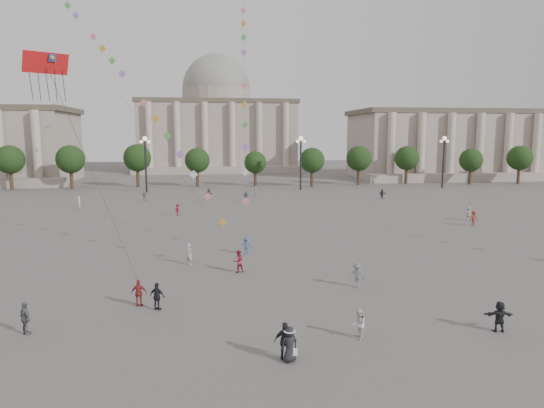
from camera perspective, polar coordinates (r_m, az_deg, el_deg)
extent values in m
plane|color=#5B5956|center=(27.12, 0.44, -15.65)|extent=(360.00, 360.00, 0.00)
cube|color=#A19487|center=(143.07, 25.75, 6.18)|extent=(80.00, 22.00, 16.00)
cube|color=brown|center=(143.15, 25.97, 9.61)|extent=(81.60, 22.44, 1.20)
cube|color=#A19487|center=(132.74, 28.64, 2.87)|extent=(84.00, 4.00, 2.00)
cube|color=#A19487|center=(154.61, -6.45, 7.76)|extent=(46.00, 30.00, 20.00)
cube|color=brown|center=(154.90, -6.51, 11.68)|extent=(46.92, 30.60, 1.20)
cube|color=#A19487|center=(137.97, -6.23, 3.98)|extent=(48.30, 4.00, 2.00)
cylinder|color=#A19487|center=(155.03, -6.52, 12.38)|extent=(21.00, 21.00, 5.00)
sphere|color=gray|center=(155.24, -6.54, 13.30)|extent=(21.00, 21.00, 21.00)
cylinder|color=#3D2C1E|center=(109.93, -28.18, 2.40)|extent=(0.70, 0.70, 3.52)
sphere|color=black|center=(109.68, -28.31, 4.31)|extent=(5.12, 5.12, 5.12)
cylinder|color=#3D2C1E|center=(106.32, -22.11, 2.60)|extent=(0.70, 0.70, 3.52)
sphere|color=black|center=(106.07, -22.21, 4.58)|extent=(5.12, 5.12, 5.12)
cylinder|color=#3D2C1E|center=(103.99, -15.68, 2.79)|extent=(0.70, 0.70, 3.52)
sphere|color=black|center=(103.73, -15.76, 4.81)|extent=(5.12, 5.12, 5.12)
cylinder|color=#3D2C1E|center=(103.00, -9.05, 2.94)|extent=(0.70, 0.70, 3.52)
sphere|color=black|center=(102.74, -9.10, 4.99)|extent=(5.12, 5.12, 5.12)
cylinder|color=#3D2C1E|center=(103.41, -2.38, 3.06)|extent=(0.70, 0.70, 3.52)
sphere|color=black|center=(103.15, -2.40, 5.09)|extent=(5.12, 5.12, 5.12)
cylinder|color=#3D2C1E|center=(105.20, 4.15, 3.13)|extent=(0.70, 0.70, 3.52)
sphere|color=black|center=(104.94, 4.17, 5.13)|extent=(5.12, 5.12, 5.12)
cylinder|color=#3D2C1E|center=(108.29, 10.38, 3.16)|extent=(0.70, 0.70, 3.52)
sphere|color=black|center=(108.04, 10.43, 5.10)|extent=(5.12, 5.12, 5.12)
cylinder|color=#3D2C1E|center=(112.59, 16.21, 3.16)|extent=(0.70, 0.70, 3.52)
sphere|color=black|center=(112.35, 16.28, 5.03)|extent=(5.12, 5.12, 5.12)
cylinder|color=#3D2C1E|center=(117.95, 21.56, 3.12)|extent=(0.70, 0.70, 3.52)
sphere|color=black|center=(117.72, 21.65, 4.91)|extent=(5.12, 5.12, 5.12)
cylinder|color=#3D2C1E|center=(124.25, 26.40, 3.07)|extent=(0.70, 0.70, 3.52)
sphere|color=black|center=(124.03, 26.51, 4.76)|extent=(5.12, 5.12, 5.12)
cylinder|color=#262628|center=(95.44, -14.63, 4.32)|extent=(0.36, 0.36, 10.00)
sphere|color=#FFE5B2|center=(95.26, -14.74, 7.45)|extent=(0.90, 0.90, 0.90)
sphere|color=#FFE5B2|center=(95.35, -15.15, 7.07)|extent=(0.60, 0.60, 0.60)
sphere|color=#FFE5B2|center=(95.18, -14.31, 7.10)|extent=(0.60, 0.60, 0.60)
cylinder|color=#262628|center=(96.54, 3.39, 4.61)|extent=(0.36, 0.36, 10.00)
sphere|color=#FFE5B2|center=(96.36, 3.42, 7.70)|extent=(0.90, 0.90, 0.90)
sphere|color=#FFE5B2|center=(96.24, 3.00, 7.35)|extent=(0.60, 0.60, 0.60)
sphere|color=#FFE5B2|center=(96.51, 3.83, 7.34)|extent=(0.60, 0.60, 0.60)
cylinder|color=#262628|center=(106.45, 19.50, 4.49)|extent=(0.36, 0.36, 10.00)
sphere|color=#FFE5B2|center=(106.29, 19.63, 7.29)|extent=(0.90, 0.90, 0.90)
sphere|color=#FFE5B2|center=(105.98, 19.28, 6.98)|extent=(0.60, 0.60, 0.60)
sphere|color=#FFE5B2|center=(106.62, 19.96, 6.95)|extent=(0.60, 0.60, 0.60)
imported|color=#334E73|center=(80.12, -3.10, 0.93)|extent=(1.10, 0.70, 1.75)
imported|color=black|center=(30.55, 25.19, -11.89)|extent=(1.69, 0.77, 1.76)
imported|color=silver|center=(88.02, -1.99, 1.57)|extent=(1.64, 1.20, 1.72)
imported|color=slate|center=(35.81, 9.98, -8.26)|extent=(1.33, 1.05, 1.81)
imported|color=silver|center=(67.26, 22.11, -1.04)|extent=(1.70, 0.68, 1.79)
imported|color=maroon|center=(63.36, 22.65, -1.55)|extent=(1.35, 0.95, 1.90)
imported|color=black|center=(85.52, 12.83, 1.16)|extent=(1.62, 0.97, 1.66)
imported|color=white|center=(78.95, -21.73, 0.24)|extent=(0.42, 0.63, 1.72)
imported|color=slate|center=(83.03, -7.43, 1.18)|extent=(1.55, 1.73, 1.91)
imported|color=#B9B9B5|center=(41.90, -9.71, -5.82)|extent=(0.78, 0.78, 1.83)
imported|color=slate|center=(83.86, -14.80, 0.92)|extent=(0.97, 0.64, 1.54)
imported|color=#992939|center=(67.25, -11.02, -0.62)|extent=(1.16, 1.27, 1.71)
imported|color=silver|center=(27.27, 10.19, -13.76)|extent=(0.63, 0.81, 1.66)
imported|color=#A02B2C|center=(32.71, -15.37, -10.07)|extent=(1.08, 0.56, 1.76)
imported|color=black|center=(31.78, -13.35, -10.54)|extent=(1.11, 0.85, 1.76)
imported|color=slate|center=(30.58, -27.02, -11.88)|extent=(1.07, 1.12, 1.87)
imported|color=#232329|center=(24.61, 1.57, -15.82)|extent=(1.15, 0.57, 1.90)
imported|color=#9B2A40|center=(39.10, -3.99, -6.73)|extent=(1.08, 0.96, 1.83)
imported|color=#3A5283|center=(44.86, -3.05, -4.91)|extent=(1.14, 0.77, 1.63)
imported|color=black|center=(24.43, 2.07, -16.17)|extent=(1.01, 0.83, 1.77)
cone|color=white|center=(24.14, 2.08, -14.58)|extent=(0.52, 0.52, 0.14)
cylinder|color=white|center=(24.16, 2.08, -14.71)|extent=(0.60, 0.60, 0.02)
cube|color=white|center=(24.48, 2.73, -16.99)|extent=(0.22, 0.10, 0.35)
cube|color=red|center=(28.05, -25.08, 14.80)|extent=(2.12, 1.65, 1.02)
cube|color=#17812F|center=(28.15, -25.84, 15.24)|extent=(0.40, 0.35, 0.34)
cube|color=#2150B3|center=(27.95, -24.42, 15.38)|extent=(0.40, 0.35, 0.34)
sphere|color=gold|center=(28.11, -25.86, 15.25)|extent=(0.20, 0.20, 0.20)
sphere|color=gold|center=(27.91, -24.45, 15.39)|extent=(0.20, 0.20, 0.20)
cylinder|color=#3F3F3F|center=(29.53, -19.84, 2.09)|extent=(0.02, 0.02, 14.06)
cylinder|color=#3F3F3F|center=(59.62, -21.55, 17.42)|extent=(0.02, 0.02, 63.61)
cube|color=#BD842C|center=(39.81, -5.84, -2.11)|extent=(0.76, 0.25, 0.76)
cube|color=#C86A7D|center=(40.93, -7.58, 0.85)|extent=(0.76, 0.25, 0.76)
cube|color=silver|center=(42.20, -9.21, 3.45)|extent=(0.76, 0.25, 0.76)
cube|color=#9060C0|center=(43.59, -10.75, 5.77)|extent=(0.76, 0.25, 0.76)
cube|color=#499846|center=(45.07, -12.21, 7.85)|extent=(0.76, 0.25, 0.76)
cube|color=#BD842C|center=(46.63, -13.57, 9.74)|extent=(0.76, 0.25, 0.76)
cube|color=#C86A7D|center=(48.26, -14.86, 11.46)|extent=(0.76, 0.25, 0.76)
cube|color=silver|center=(49.96, -16.08, 13.01)|extent=(0.76, 0.25, 0.76)
cube|color=#9060C0|center=(51.70, -17.23, 14.43)|extent=(0.76, 0.25, 0.76)
cube|color=#499846|center=(53.49, -18.31, 15.72)|extent=(0.76, 0.25, 0.76)
cube|color=#BD842C|center=(55.31, -19.34, 16.90)|extent=(0.76, 0.25, 0.76)
cube|color=#C86A7D|center=(57.17, -20.30, 17.98)|extent=(0.76, 0.25, 0.76)
cube|color=silver|center=(59.06, -21.22, 18.97)|extent=(0.76, 0.25, 0.76)
cube|color=#9060C0|center=(60.98, -22.09, 19.88)|extent=(0.76, 0.25, 0.76)
cube|color=#499846|center=(62.92, -22.91, 20.72)|extent=(0.76, 0.25, 0.76)
cylinder|color=#3F3F3F|center=(68.37, -3.42, 21.86)|extent=(0.02, 0.02, 68.54)
cube|color=#C86A7D|center=(45.87, -3.11, 0.34)|extent=(0.76, 0.25, 0.76)
cube|color=silver|center=(47.34, -3.15, 3.73)|extent=(0.76, 0.25, 0.76)
cube|color=#9060C0|center=(48.96, -3.19, 6.67)|extent=(0.76, 0.25, 0.76)
cube|color=#499846|center=(50.70, -3.22, 9.28)|extent=(0.76, 0.25, 0.76)
cube|color=#BD842C|center=(52.54, -3.25, 11.62)|extent=(0.76, 0.25, 0.76)
cube|color=#C86A7D|center=(54.45, -3.28, 13.74)|extent=(0.76, 0.25, 0.76)
cube|color=silver|center=(56.42, -3.31, 15.65)|extent=(0.76, 0.25, 0.76)
cube|color=#9060C0|center=(58.44, -3.33, 17.39)|extent=(0.76, 0.25, 0.76)
cube|color=#499846|center=(60.51, -3.36, 18.98)|extent=(0.76, 0.25, 0.76)
cube|color=#BD842C|center=(62.61, -3.38, 20.43)|extent=(0.76, 0.25, 0.76)
cube|color=#C86A7D|center=(64.75, -3.40, 21.77)|extent=(0.76, 0.25, 0.76)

